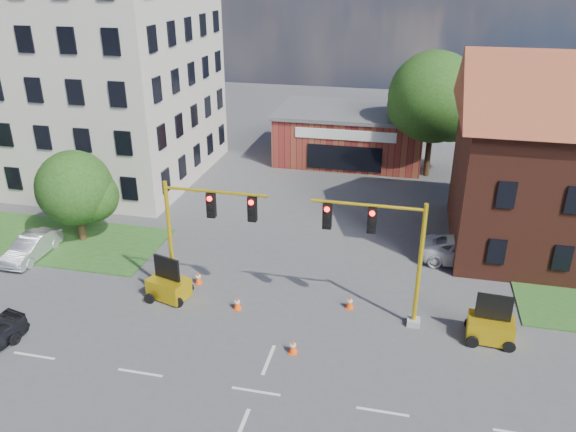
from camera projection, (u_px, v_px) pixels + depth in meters
The scene contains 15 objects.
ground at pixel (256, 391), 22.32m from camera, with size 120.00×120.00×0.00m, color #4A494C.
office_block at pixel (74, 40), 41.56m from camera, with size 18.40×15.40×20.60m.
brick_shop at pixel (351, 134), 48.05m from camera, with size 12.40×8.40×4.30m.
tree_large at pixel (438, 101), 42.50m from camera, with size 7.28×6.93×9.74m.
tree_nw_front at pixel (79, 190), 33.14m from camera, with size 4.68×4.46×5.68m.
signal_mast_west at pixel (201, 229), 26.91m from camera, with size 5.30×0.60×6.20m.
signal_mast_east at pixel (384, 247), 25.14m from camera, with size 5.30×0.60×6.20m.
trailer_west at pixel (169, 286), 28.27m from camera, with size 2.24×1.80×2.22m.
trailer_east at pixel (491, 327), 25.07m from camera, with size 2.07×1.46×2.26m.
cone_a at pixel (237, 303), 27.48m from camera, with size 0.40×0.40×0.70m.
cone_b at pixel (198, 278), 29.69m from camera, with size 0.40×0.40×0.70m.
cone_c at pixel (293, 347), 24.38m from camera, with size 0.40×0.40×0.70m.
cone_d at pixel (350, 302), 27.56m from camera, with size 0.40×0.40×0.70m.
pickup_white at pixel (467, 251), 31.67m from camera, with size 2.38×5.15×1.43m, color white.
sedan_silver_front at pixel (32, 247), 32.18m from camera, with size 1.43×4.09×1.35m, color #B3B6BB.
Camera 1 is at (5.12, -16.73, 15.58)m, focal length 35.00 mm.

